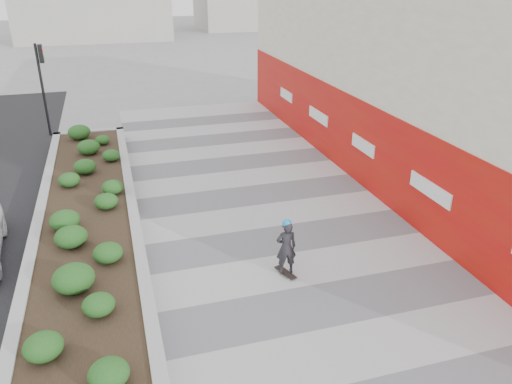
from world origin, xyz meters
TOP-DOWN VIEW (x-y plane):
  - ground at (0.00, 0.00)m, footprint 160.00×160.00m
  - walkway at (0.00, 3.00)m, footprint 8.00×36.00m
  - building at (6.98, 8.98)m, footprint 6.04×24.08m
  - planter at (-5.50, 7.00)m, footprint 3.00×18.00m
  - traffic_signal_near at (-7.23, 17.50)m, footprint 0.33×0.28m
  - manhole_cover at (0.50, 3.00)m, footprint 0.44×0.44m
  - skateboarder at (-0.62, 3.26)m, footprint 0.55×0.75m

SIDE VIEW (x-z plane):
  - ground at x=0.00m, z-range 0.00..0.00m
  - manhole_cover at x=0.50m, z-range 0.00..0.01m
  - walkway at x=0.00m, z-range 0.00..0.01m
  - planter at x=-5.50m, z-range -0.03..0.87m
  - skateboarder at x=-0.62m, z-range 0.01..1.61m
  - traffic_signal_near at x=-7.23m, z-range 0.66..4.86m
  - building at x=6.98m, z-range -0.02..7.98m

